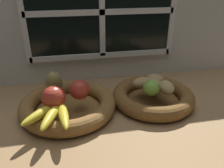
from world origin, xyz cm
name	(u,v)px	position (x,y,z in cm)	size (l,w,h in cm)	color
ground_plane	(115,113)	(0.00, 0.00, -1.50)	(140.00, 90.00, 3.00)	#9E774C
back_wall	(101,19)	(0.00, 29.77, 27.88)	(140.00, 4.60, 55.00)	silver
fruit_bowl_left	(68,105)	(-17.04, 2.18, 2.59)	(34.57, 34.57, 5.55)	brown
fruit_bowl_right	(153,96)	(15.47, 2.18, 2.60)	(31.42, 31.42, 5.55)	brown
apple_red_front	(53,97)	(-21.29, -3.58, 9.45)	(7.81, 7.81, 7.81)	#B73828
apple_red_right	(80,90)	(-12.59, 0.86, 9.10)	(7.10, 7.10, 7.10)	#B73828
pear_brown	(54,83)	(-21.39, 7.04, 9.78)	(6.23, 5.84, 8.46)	olive
banana_bunch_front	(53,113)	(-21.56, -9.05, 7.02)	(15.09, 17.52, 2.95)	gold
potato_back	(155,79)	(17.57, 6.81, 7.60)	(6.85, 5.85, 4.11)	#A38451
potato_oblong	(142,82)	(11.69, 5.13, 7.61)	(7.90, 5.25, 4.12)	#A38451
potato_large	(154,85)	(15.47, 2.18, 7.59)	(7.61, 5.05, 4.09)	#A38451
potato_small	(166,87)	(18.83, -1.18, 7.88)	(7.71, 5.38, 4.66)	tan
lime_near	(151,88)	(12.75, -1.89, 8.52)	(5.95, 5.95, 5.95)	#7AAD3D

